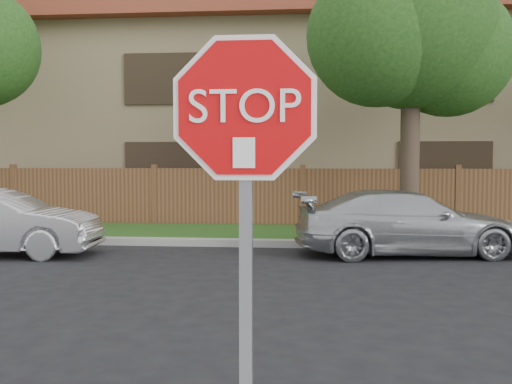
# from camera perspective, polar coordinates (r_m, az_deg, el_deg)

# --- Properties ---
(far_curb) EXTENTS (70.00, 0.30, 0.15)m
(far_curb) POSITION_cam_1_polar(r_m,az_deg,el_deg) (12.73, 4.20, -4.92)
(far_curb) COLOR gray
(far_curb) RESTS_ON ground
(grass_strip) EXTENTS (70.00, 3.00, 0.12)m
(grass_strip) POSITION_cam_1_polar(r_m,az_deg,el_deg) (14.37, 4.34, -4.03)
(grass_strip) COLOR #1E4714
(grass_strip) RESTS_ON ground
(fence) EXTENTS (70.00, 0.12, 1.60)m
(fence) POSITION_cam_1_polar(r_m,az_deg,el_deg) (15.89, 4.46, -0.64)
(fence) COLOR #54341D
(fence) RESTS_ON ground
(apartment_building) EXTENTS (35.20, 9.20, 7.20)m
(apartment_building) POSITION_cam_1_polar(r_m,az_deg,el_deg) (21.51, 4.75, 7.68)
(apartment_building) COLOR #908359
(apartment_building) RESTS_ON ground
(tree_mid) EXTENTS (4.80, 3.90, 7.35)m
(tree_mid) POSITION_cam_1_polar(r_m,az_deg,el_deg) (14.50, 14.77, 15.06)
(tree_mid) COLOR #382B21
(tree_mid) RESTS_ON ground
(stop_sign) EXTENTS (1.01, 0.13, 2.55)m
(stop_sign) POSITION_cam_1_polar(r_m,az_deg,el_deg) (2.99, -1.05, 1.83)
(stop_sign) COLOR gray
(stop_sign) RESTS_ON sidewalk_near
(sedan_right) EXTENTS (4.55, 2.34, 1.26)m
(sedan_right) POSITION_cam_1_polar(r_m,az_deg,el_deg) (11.99, 14.22, -2.85)
(sedan_right) COLOR #B7BBBF
(sedan_right) RESTS_ON ground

